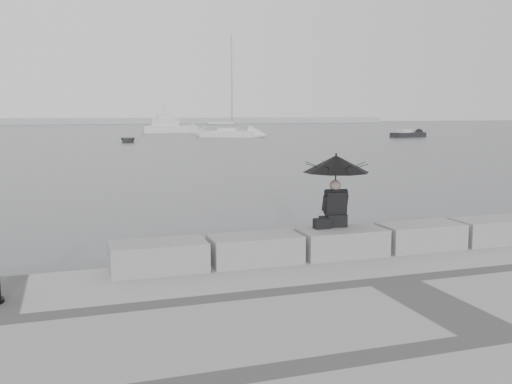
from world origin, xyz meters
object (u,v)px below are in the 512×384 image
object	(u,v)px
sailboat_right	(229,133)
small_motorboat	(408,135)
motor_cruiser	(170,127)
seated_person	(336,173)
dinghy	(128,139)

from	to	relation	value
sailboat_right	small_motorboat	xyz separation A→B (m)	(21.90, -7.28, -0.21)
motor_cruiser	seated_person	bearing A→B (deg)	-98.00
small_motorboat	motor_cruiser	bearing A→B (deg)	119.76
sailboat_right	small_motorboat	world-z (taller)	sailboat_right
seated_person	small_motorboat	bearing A→B (deg)	65.86
seated_person	sailboat_right	bearing A→B (deg)	86.45
sailboat_right	motor_cruiser	bearing A→B (deg)	140.15
seated_person	dinghy	bearing A→B (deg)	98.70
motor_cruiser	dinghy	world-z (taller)	motor_cruiser
motor_cruiser	small_motorboat	bearing A→B (deg)	-44.63
motor_cruiser	small_motorboat	world-z (taller)	motor_cruiser
dinghy	small_motorboat	bearing A→B (deg)	10.46
motor_cruiser	small_motorboat	xyz separation A→B (m)	(26.37, -25.53, -0.57)
motor_cruiser	dinghy	bearing A→B (deg)	-109.41
sailboat_right	seated_person	bearing A→B (deg)	-67.26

